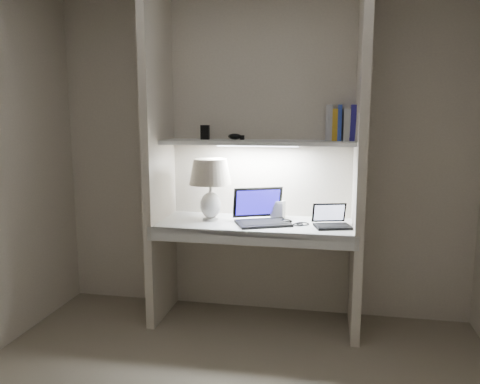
% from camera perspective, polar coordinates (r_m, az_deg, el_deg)
% --- Properties ---
extents(back_wall, '(3.20, 0.01, 2.50)m').
position_cam_1_polar(back_wall, '(3.63, 2.55, 4.64)').
color(back_wall, beige).
rests_on(back_wall, floor).
extents(alcove_panel_left, '(0.06, 0.55, 2.50)m').
position_cam_1_polar(alcove_panel_left, '(3.55, -9.88, 4.40)').
color(alcove_panel_left, beige).
rests_on(alcove_panel_left, floor).
extents(alcove_panel_right, '(0.06, 0.55, 2.50)m').
position_cam_1_polar(alcove_panel_right, '(3.33, 14.42, 3.94)').
color(alcove_panel_right, beige).
rests_on(alcove_panel_right, floor).
extents(desk, '(1.40, 0.55, 0.04)m').
position_cam_1_polar(desk, '(3.44, 1.84, -4.05)').
color(desk, white).
rests_on(desk, alcove_panel_left).
extents(desk_apron, '(1.46, 0.03, 0.10)m').
position_cam_1_polar(desk_apron, '(3.20, 1.12, -5.62)').
color(desk_apron, silver).
rests_on(desk_apron, desk).
extents(shelf, '(1.40, 0.36, 0.03)m').
position_cam_1_polar(shelf, '(3.45, 2.14, 6.06)').
color(shelf, silver).
rests_on(shelf, back_wall).
extents(strip_light, '(0.60, 0.04, 0.02)m').
position_cam_1_polar(strip_light, '(3.45, 2.14, 5.70)').
color(strip_light, white).
rests_on(strip_light, shelf).
extents(table_lamp, '(0.31, 0.31, 0.46)m').
position_cam_1_polar(table_lamp, '(3.46, -3.64, 1.58)').
color(table_lamp, white).
rests_on(table_lamp, desk).
extents(laptop_main, '(0.47, 0.44, 0.25)m').
position_cam_1_polar(laptop_main, '(3.42, 2.58, -2.83)').
color(laptop_main, black).
rests_on(laptop_main, desk).
extents(laptop_netbook, '(0.29, 0.27, 0.16)m').
position_cam_1_polar(laptop_netbook, '(3.36, 11.06, -3.52)').
color(laptop_netbook, black).
rests_on(laptop_netbook, desk).
extents(speaker, '(0.11, 0.09, 0.14)m').
position_cam_1_polar(speaker, '(3.57, 4.65, -2.15)').
color(speaker, silver).
rests_on(speaker, desk).
extents(mouse, '(0.10, 0.08, 0.03)m').
position_cam_1_polar(mouse, '(3.43, 5.71, -3.55)').
color(mouse, black).
rests_on(mouse, desk).
extents(cable_coil, '(0.12, 0.12, 0.01)m').
position_cam_1_polar(cable_coil, '(3.40, 7.63, -3.86)').
color(cable_coil, black).
rests_on(cable_coil, desk).
extents(sticky_note, '(0.10, 0.10, 0.00)m').
position_cam_1_polar(sticky_note, '(3.57, -3.47, -3.24)').
color(sticky_note, yellow).
rests_on(sticky_note, desk).
extents(book_row, '(0.24, 0.17, 0.26)m').
position_cam_1_polar(book_row, '(3.50, 12.36, 8.13)').
color(book_row, silver).
rests_on(book_row, shelf).
extents(shelf_box, '(0.07, 0.05, 0.11)m').
position_cam_1_polar(shelf_box, '(3.58, -4.28, 7.27)').
color(shelf_box, black).
rests_on(shelf_box, shelf).
extents(shelf_gadget, '(0.12, 0.10, 0.05)m').
position_cam_1_polar(shelf_gadget, '(3.54, -0.65, 6.78)').
color(shelf_gadget, black).
rests_on(shelf_gadget, shelf).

